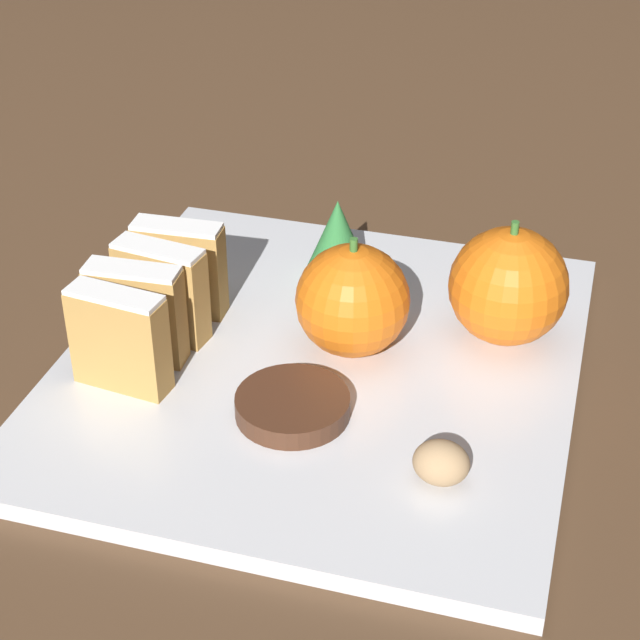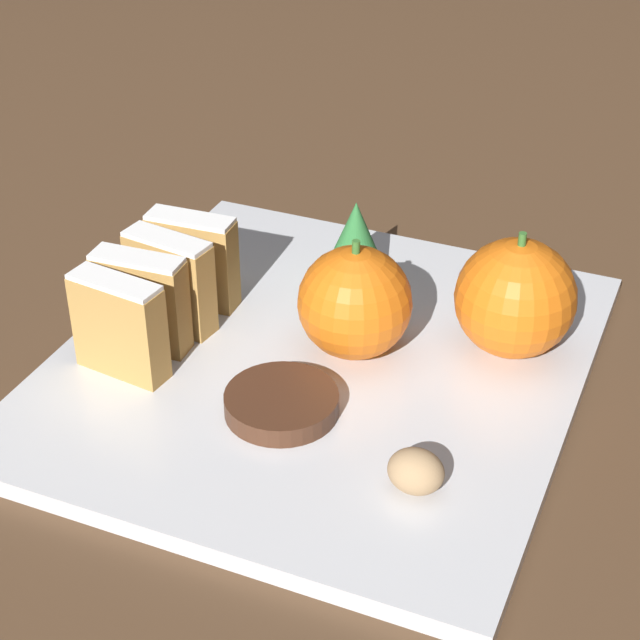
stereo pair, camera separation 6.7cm
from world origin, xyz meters
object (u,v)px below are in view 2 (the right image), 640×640
Objects in this scene: chocolate_cookie at (275,401)px; walnut at (416,471)px; orange_far at (515,298)px; orange_near at (355,303)px.

walnut is at bearing -18.95° from chocolate_cookie.
orange_far is 0.15m from walnut.
orange_far reaches higher than orange_near.
orange_near reaches higher than walnut.
chocolate_cookie is at bearing -133.90° from orange_far.
orange_near reaches higher than chocolate_cookie.
orange_near is 0.10m from orange_far.
orange_near is 1.18× the size of chocolate_cookie.
orange_far is at bearing 46.10° from chocolate_cookie.
orange_far is 0.17m from chocolate_cookie.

